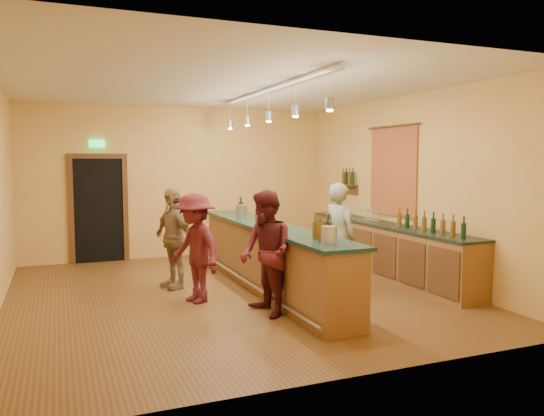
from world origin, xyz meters
name	(u,v)px	position (x,y,z in m)	size (l,w,h in m)	color
floor	(231,293)	(0.00, 0.00, 0.00)	(7.00, 7.00, 0.00)	brown
ceiling	(230,85)	(0.00, 0.00, 3.20)	(6.50, 7.00, 0.02)	silver
wall_back	(181,182)	(0.00, 3.50, 1.60)	(6.50, 0.02, 3.20)	#DE9453
wall_front	(346,211)	(0.00, -3.50, 1.60)	(6.50, 0.02, 3.20)	#DE9453
wall_right	(407,187)	(3.25, 0.00, 1.60)	(0.02, 7.00, 3.20)	#DE9453
doorway	(99,207)	(-1.70, 3.47, 1.13)	(1.15, 0.09, 2.48)	black
tapestry	(393,172)	(3.23, 0.40, 1.85)	(0.03, 1.40, 1.60)	maroon
bottle_shelf	(348,180)	(3.17, 1.90, 1.67)	(0.17, 0.55, 0.54)	#492E15
back_counter	(386,249)	(2.97, 0.18, 0.49)	(0.60, 4.55, 1.27)	brown
tasting_bar	(269,252)	(0.63, 0.00, 0.61)	(0.73, 5.10, 1.38)	brown
pendant_track	(269,101)	(0.63, 0.00, 2.98)	(0.11, 4.60, 0.50)	silver
bartender	(340,237)	(1.65, -0.46, 0.86)	(0.63, 0.41, 1.72)	gray
customer_a	(266,253)	(0.08, -1.29, 0.84)	(0.81, 0.63, 1.68)	#59191E
customer_b	(173,238)	(-0.75, 0.71, 0.82)	(0.96, 0.40, 1.63)	#997A51
customer_c	(195,248)	(-0.64, -0.28, 0.80)	(1.03, 0.59, 1.59)	#59191E
bar_stool	(259,239)	(1.18, 1.93, 0.51)	(0.32, 0.32, 0.66)	olive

